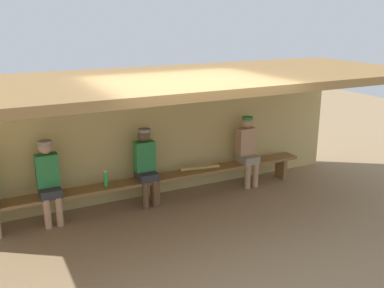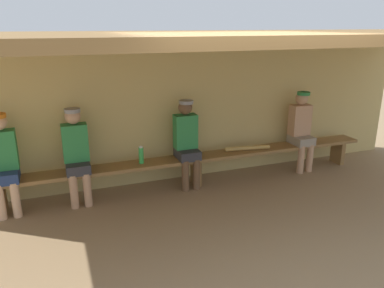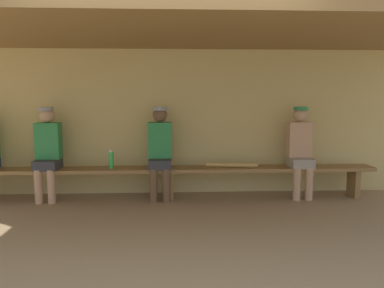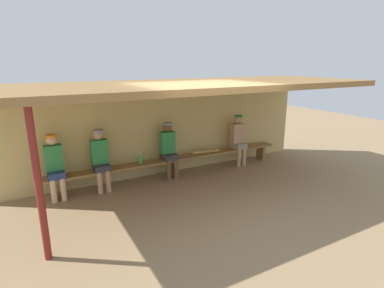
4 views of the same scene
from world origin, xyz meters
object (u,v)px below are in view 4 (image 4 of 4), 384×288
object	(u,v)px
player_shirtless_tan	(100,157)
support_post	(39,187)
bench	(174,161)
player_middle	(169,147)
water_bottle_clear	(141,158)
player_with_sunglasses	(238,137)
player_rightmost	(55,164)
baseball_bat	(206,152)

from	to	relation	value
player_shirtless_tan	support_post	bearing A→B (deg)	-120.83
bench	player_middle	size ratio (longest dim) A/B	4.46
water_bottle_clear	support_post	bearing A→B (deg)	-135.70
support_post	player_with_sunglasses	distance (m)	5.37
player_with_sunglasses	support_post	bearing A→B (deg)	-156.88
support_post	player_rightmost	size ratio (longest dim) A/B	1.64
support_post	baseball_bat	world-z (taller)	support_post
player_with_sunglasses	player_rightmost	bearing A→B (deg)	180.00
bench	player_with_sunglasses	distance (m)	1.95
water_bottle_clear	baseball_bat	bearing A→B (deg)	-0.11
player_with_sunglasses	player_middle	world-z (taller)	same
bench	support_post	bearing A→B (deg)	-145.13
player_rightmost	baseball_bat	world-z (taller)	player_rightmost
player_with_sunglasses	water_bottle_clear	distance (m)	2.78
player_rightmost	player_with_sunglasses	bearing A→B (deg)	0.00
player_shirtless_tan	player_middle	size ratio (longest dim) A/B	1.00
support_post	bench	world-z (taller)	support_post
bench	player_shirtless_tan	bearing A→B (deg)	179.88
player_middle	player_shirtless_tan	bearing A→B (deg)	180.00
support_post	player_shirtless_tan	world-z (taller)	support_post
bench	player_shirtless_tan	distance (m)	1.79
player_with_sunglasses	water_bottle_clear	size ratio (longest dim) A/B	5.13
player_with_sunglasses	player_middle	xyz separation A→B (m)	(-2.06, 0.00, 0.00)
player_middle	water_bottle_clear	size ratio (longest dim) A/B	5.13
bench	player_with_sunglasses	world-z (taller)	player_with_sunglasses
support_post	player_with_sunglasses	bearing A→B (deg)	23.12
bench	player_rightmost	distance (m)	2.69
player_with_sunglasses	player_shirtless_tan	world-z (taller)	same
player_rightmost	water_bottle_clear	world-z (taller)	player_rightmost
bench	player_rightmost	bearing A→B (deg)	179.92
player_with_sunglasses	player_shirtless_tan	bearing A→B (deg)	180.00
player_with_sunglasses	water_bottle_clear	world-z (taller)	player_with_sunglasses
player_rightmost	player_shirtless_tan	size ratio (longest dim) A/B	1.00
player_shirtless_tan	player_middle	bearing A→B (deg)	0.00
support_post	baseball_bat	xyz separation A→B (m)	(3.91, 2.10, -0.61)
baseball_bat	bench	bearing A→B (deg)	-171.68
support_post	bench	xyz separation A→B (m)	(3.01, 2.10, -0.71)
player_rightmost	support_post	bearing A→B (deg)	-99.53
player_with_sunglasses	water_bottle_clear	xyz separation A→B (m)	(-2.77, -0.00, -0.16)
support_post	water_bottle_clear	size ratio (longest dim) A/B	8.40
player_rightmost	player_middle	distance (m)	2.51
player_shirtless_tan	water_bottle_clear	distance (m)	0.91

